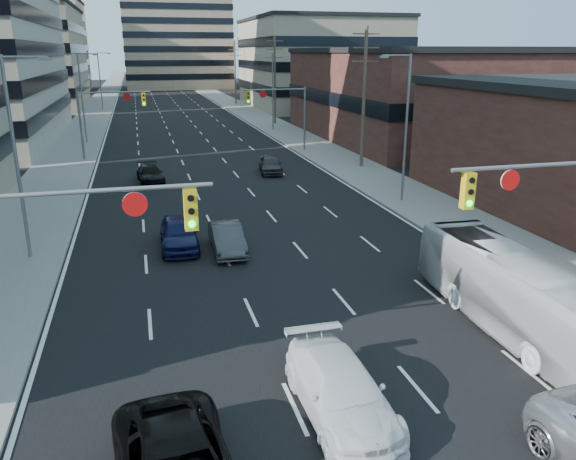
% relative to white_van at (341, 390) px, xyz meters
% --- Properties ---
extents(road_surface, '(18.00, 300.00, 0.02)m').
position_rel_white_van_xyz_m(road_surface, '(0.71, 124.52, -0.71)').
color(road_surface, black).
rests_on(road_surface, ground).
extents(sidewalk_left, '(5.00, 300.00, 0.15)m').
position_rel_white_van_xyz_m(sidewalk_left, '(-10.79, 124.52, -0.65)').
color(sidewalk_left, slate).
rests_on(sidewalk_left, ground).
extents(sidewalk_right, '(5.00, 300.00, 0.15)m').
position_rel_white_van_xyz_m(sidewalk_right, '(12.21, 124.52, -0.65)').
color(sidewalk_right, slate).
rests_on(sidewalk_right, ground).
extents(office_left_far, '(20.00, 30.00, 16.00)m').
position_rel_white_van_xyz_m(office_left_far, '(-23.29, 94.52, 7.28)').
color(office_left_far, gray).
rests_on(office_left_far, ground).
extents(storefront_right_mid, '(20.00, 30.00, 9.00)m').
position_rel_white_van_xyz_m(storefront_right_mid, '(24.71, 44.52, 3.78)').
color(storefront_right_mid, '#472119').
rests_on(storefront_right_mid, ground).
extents(office_right_far, '(22.00, 28.00, 14.00)m').
position_rel_white_van_xyz_m(office_right_far, '(25.71, 82.52, 6.28)').
color(office_right_far, gray).
rests_on(office_right_far, ground).
extents(bg_block_left, '(24.00, 24.00, 20.00)m').
position_rel_white_van_xyz_m(bg_block_left, '(-27.29, 134.52, 9.28)').
color(bg_block_left, '#ADA089').
rests_on(bg_block_left, ground).
extents(bg_block_right, '(22.00, 22.00, 12.00)m').
position_rel_white_van_xyz_m(bg_block_right, '(32.71, 124.52, 5.28)').
color(bg_block_right, gray).
rests_on(bg_block_right, ground).
extents(signal_near_left, '(6.59, 0.33, 6.00)m').
position_rel_white_van_xyz_m(signal_near_left, '(-6.74, 2.52, 3.60)').
color(signal_near_left, slate).
rests_on(signal_near_left, ground).
extents(signal_near_right, '(6.59, 0.33, 6.00)m').
position_rel_white_van_xyz_m(signal_near_right, '(8.16, 2.52, 3.60)').
color(signal_near_right, slate).
rests_on(signal_near_right, ground).
extents(signal_far_left, '(6.09, 0.33, 6.00)m').
position_rel_white_van_xyz_m(signal_far_left, '(-6.97, 39.52, 3.58)').
color(signal_far_left, slate).
rests_on(signal_far_left, ground).
extents(signal_far_right, '(6.09, 0.33, 6.00)m').
position_rel_white_van_xyz_m(signal_far_right, '(8.39, 39.52, 3.58)').
color(signal_far_right, slate).
rests_on(signal_far_right, ground).
extents(utility_pole_block, '(2.20, 0.28, 11.00)m').
position_rel_white_van_xyz_m(utility_pole_block, '(12.91, 30.52, 5.05)').
color(utility_pole_block, '#4C3D2D').
rests_on(utility_pole_block, ground).
extents(utility_pole_midblock, '(2.20, 0.28, 11.00)m').
position_rel_white_van_xyz_m(utility_pole_midblock, '(12.91, 60.52, 5.05)').
color(utility_pole_midblock, '#4C3D2D').
rests_on(utility_pole_midblock, ground).
extents(utility_pole_distant, '(2.20, 0.28, 11.00)m').
position_rel_white_van_xyz_m(utility_pole_distant, '(12.91, 90.52, 5.05)').
color(utility_pole_distant, '#4C3D2D').
rests_on(utility_pole_distant, ground).
extents(streetlight_left_near, '(2.03, 0.22, 9.00)m').
position_rel_white_van_xyz_m(streetlight_left_near, '(-9.63, 14.52, 4.33)').
color(streetlight_left_near, slate).
rests_on(streetlight_left_near, ground).
extents(streetlight_left_mid, '(2.03, 0.22, 9.00)m').
position_rel_white_van_xyz_m(streetlight_left_mid, '(-9.63, 49.52, 4.33)').
color(streetlight_left_mid, slate).
rests_on(streetlight_left_mid, ground).
extents(streetlight_left_far, '(2.03, 0.22, 9.00)m').
position_rel_white_van_xyz_m(streetlight_left_far, '(-9.63, 84.52, 4.33)').
color(streetlight_left_far, slate).
rests_on(streetlight_left_far, ground).
extents(streetlight_right_near, '(2.03, 0.22, 9.00)m').
position_rel_white_van_xyz_m(streetlight_right_near, '(11.05, 19.52, 4.33)').
color(streetlight_right_near, slate).
rests_on(streetlight_right_near, ground).
extents(streetlight_right_far, '(2.03, 0.22, 9.00)m').
position_rel_white_van_xyz_m(streetlight_right_far, '(11.05, 54.52, 4.33)').
color(streetlight_right_far, slate).
rests_on(streetlight_right_far, ground).
extents(white_van, '(2.09, 5.01, 1.44)m').
position_rel_white_van_xyz_m(white_van, '(0.00, 0.00, 0.00)').
color(white_van, silver).
rests_on(white_van, ground).
extents(transit_bus, '(2.65, 9.93, 2.74)m').
position_rel_white_van_xyz_m(transit_bus, '(7.30, 2.97, 0.65)').
color(transit_bus, silver).
rests_on(transit_bus, ground).
extents(sedan_blue, '(1.92, 4.49, 1.51)m').
position_rel_white_van_xyz_m(sedan_blue, '(-3.05, 14.39, 0.03)').
color(sedan_blue, '#0E1139').
rests_on(sedan_blue, ground).
extents(sedan_grey_center, '(1.48, 4.07, 1.33)m').
position_rel_white_van_xyz_m(sedan_grey_center, '(-0.89, 13.26, -0.06)').
color(sedan_grey_center, '#363638').
rests_on(sedan_grey_center, ground).
extents(sedan_black_far, '(2.07, 4.35, 1.22)m').
position_rel_white_van_xyz_m(sedan_black_far, '(-3.96, 29.43, -0.11)').
color(sedan_black_far, black).
rests_on(sedan_black_far, ground).
extents(sedan_grey_right, '(2.18, 4.26, 1.39)m').
position_rel_white_van_xyz_m(sedan_grey_right, '(5.24, 30.39, -0.03)').
color(sedan_grey_right, '#2D2D2F').
rests_on(sedan_grey_right, ground).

